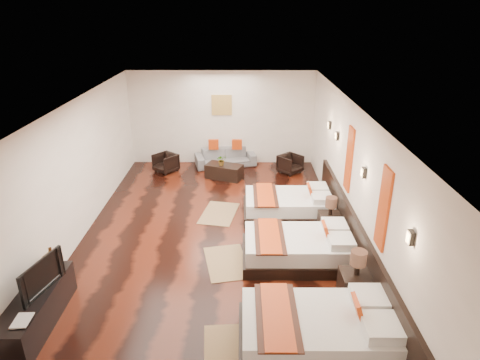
{
  "coord_description": "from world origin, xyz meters",
  "views": [
    {
      "loc": [
        0.6,
        -7.58,
        4.53
      ],
      "look_at": [
        0.56,
        0.66,
        1.1
      ],
      "focal_mm": 31.54,
      "sensor_mm": 36.0,
      "label": 1
    }
  ],
  "objects_px": {
    "tv": "(37,275)",
    "sofa": "(225,157)",
    "table_plant": "(222,160)",
    "tv_console": "(37,310)",
    "coffee_table": "(224,171)",
    "book": "(14,321)",
    "bed_far": "(289,205)",
    "armchair_left": "(166,163)",
    "bed_mid": "(300,248)",
    "nightstand_a": "(355,284)",
    "bed_near": "(320,331)",
    "figurine": "(52,257)",
    "armchair_right": "(290,164)",
    "nightstand_b": "(329,222)"
  },
  "relations": [
    {
      "from": "table_plant",
      "to": "tv_console",
      "type": "bearing_deg",
      "value": -113.27
    },
    {
      "from": "bed_far",
      "to": "nightstand_b",
      "type": "distance_m",
      "value": 1.17
    },
    {
      "from": "figurine",
      "to": "armchair_right",
      "type": "xyz_separation_m",
      "value": [
        4.5,
        5.61,
        -0.46
      ]
    },
    {
      "from": "nightstand_b",
      "to": "figurine",
      "type": "xyz_separation_m",
      "value": [
        -4.95,
        -2.02,
        0.42
      ]
    },
    {
      "from": "coffee_table",
      "to": "table_plant",
      "type": "height_order",
      "value": "table_plant"
    },
    {
      "from": "bed_far",
      "to": "armchair_left",
      "type": "distance_m",
      "value": 4.32
    },
    {
      "from": "bed_far",
      "to": "table_plant",
      "type": "height_order",
      "value": "bed_far"
    },
    {
      "from": "table_plant",
      "to": "nightstand_b",
      "type": "bearing_deg",
      "value": -52.57
    },
    {
      "from": "bed_near",
      "to": "coffee_table",
      "type": "bearing_deg",
      "value": 104.08
    },
    {
      "from": "figurine",
      "to": "book",
      "type": "bearing_deg",
      "value": -90.0
    },
    {
      "from": "nightstand_a",
      "to": "sofa",
      "type": "distance_m",
      "value": 6.78
    },
    {
      "from": "table_plant",
      "to": "armchair_left",
      "type": "bearing_deg",
      "value": 162.73
    },
    {
      "from": "book",
      "to": "coffee_table",
      "type": "relative_size",
      "value": 0.31
    },
    {
      "from": "bed_near",
      "to": "bed_mid",
      "type": "bearing_deg",
      "value": 90.04
    },
    {
      "from": "tv",
      "to": "table_plant",
      "type": "height_order",
      "value": "tv"
    },
    {
      "from": "figurine",
      "to": "bed_far",
      "type": "bearing_deg",
      "value": 34.82
    },
    {
      "from": "bed_near",
      "to": "figurine",
      "type": "xyz_separation_m",
      "value": [
        -4.2,
        1.17,
        0.44
      ]
    },
    {
      "from": "armchair_left",
      "to": "coffee_table",
      "type": "distance_m",
      "value": 1.8
    },
    {
      "from": "bed_mid",
      "to": "bed_far",
      "type": "xyz_separation_m",
      "value": [
        -0.0,
        1.87,
        -0.01
      ]
    },
    {
      "from": "bed_near",
      "to": "bed_far",
      "type": "bearing_deg",
      "value": 90.03
    },
    {
      "from": "bed_far",
      "to": "nightstand_b",
      "type": "bearing_deg",
      "value": -50.15
    },
    {
      "from": "bed_far",
      "to": "sofa",
      "type": "height_order",
      "value": "bed_far"
    },
    {
      "from": "book",
      "to": "armchair_left",
      "type": "distance_m",
      "value": 7.05
    },
    {
      "from": "sofa",
      "to": "table_plant",
      "type": "xyz_separation_m",
      "value": [
        -0.07,
        -1.03,
        0.29
      ]
    },
    {
      "from": "bed_far",
      "to": "armchair_right",
      "type": "distance_m",
      "value": 2.71
    },
    {
      "from": "bed_far",
      "to": "coffee_table",
      "type": "distance_m",
      "value": 2.78
    },
    {
      "from": "bed_mid",
      "to": "table_plant",
      "type": "xyz_separation_m",
      "value": [
        -1.66,
        4.12,
        0.28
      ]
    },
    {
      "from": "bed_near",
      "to": "nightstand_a",
      "type": "xyz_separation_m",
      "value": [
        0.75,
        1.01,
        0.05
      ]
    },
    {
      "from": "nightstand_a",
      "to": "book",
      "type": "xyz_separation_m",
      "value": [
        -4.95,
        -1.14,
        0.23
      ]
    },
    {
      "from": "nightstand_a",
      "to": "coffee_table",
      "type": "bearing_deg",
      "value": 113.64
    },
    {
      "from": "bed_mid",
      "to": "coffee_table",
      "type": "xyz_separation_m",
      "value": [
        -1.6,
        4.15,
        -0.07
      ]
    },
    {
      "from": "sofa",
      "to": "armchair_right",
      "type": "distance_m",
      "value": 1.99
    },
    {
      "from": "tv_console",
      "to": "book",
      "type": "relative_size",
      "value": 5.87
    },
    {
      "from": "nightstand_a",
      "to": "bed_near",
      "type": "bearing_deg",
      "value": -126.41
    },
    {
      "from": "bed_far",
      "to": "tv_console",
      "type": "height_order",
      "value": "bed_far"
    },
    {
      "from": "bed_near",
      "to": "tv_console",
      "type": "height_order",
      "value": "bed_near"
    },
    {
      "from": "coffee_table",
      "to": "nightstand_b",
      "type": "bearing_deg",
      "value": -53.56
    },
    {
      "from": "bed_mid",
      "to": "armchair_left",
      "type": "xyz_separation_m",
      "value": [
        -3.32,
        4.64,
        -0.0
      ]
    },
    {
      "from": "nightstand_a",
      "to": "bed_far",
      "type": "bearing_deg",
      "value": 103.68
    },
    {
      "from": "tv_console",
      "to": "coffee_table",
      "type": "xyz_separation_m",
      "value": [
        2.6,
        5.92,
        -0.08
      ]
    },
    {
      "from": "tv",
      "to": "sofa",
      "type": "bearing_deg",
      "value": -6.04
    },
    {
      "from": "tv",
      "to": "bed_near",
      "type": "bearing_deg",
      "value": -83.41
    },
    {
      "from": "nightstand_b",
      "to": "bed_near",
      "type": "bearing_deg",
      "value": -103.17
    },
    {
      "from": "bed_mid",
      "to": "armchair_left",
      "type": "height_order",
      "value": "bed_mid"
    },
    {
      "from": "coffee_table",
      "to": "book",
      "type": "bearing_deg",
      "value": -111.81
    },
    {
      "from": "armchair_right",
      "to": "bed_far",
      "type": "bearing_deg",
      "value": -138.55
    },
    {
      "from": "bed_far",
      "to": "book",
      "type": "distance_m",
      "value": 5.96
    },
    {
      "from": "bed_far",
      "to": "figurine",
      "type": "distance_m",
      "value": 5.13
    },
    {
      "from": "nightstand_a",
      "to": "nightstand_b",
      "type": "distance_m",
      "value": 2.18
    },
    {
      "from": "coffee_table",
      "to": "bed_near",
      "type": "bearing_deg",
      "value": -75.92
    }
  ]
}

